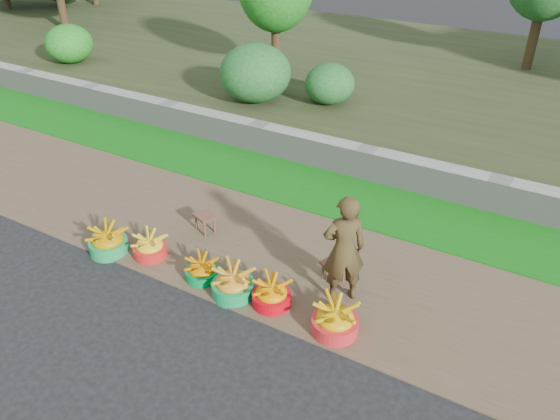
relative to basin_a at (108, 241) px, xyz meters
The scene contains 14 objects.
ground_plane 2.29m from the basin_a, ahead, with size 120.00×120.00×0.00m, color black.
dirt_shoulder 2.53m from the basin_a, 25.84° to the left, with size 80.00×2.50×0.02m, color brown.
grass_verge 3.85m from the basin_a, 53.74° to the left, with size 80.00×1.50×0.04m, color #0F6710.
retaining_wall 4.56m from the basin_a, 60.07° to the left, with size 80.00×0.35×0.55m, color gray.
earth_bank 9.14m from the basin_a, 75.58° to the left, with size 80.00×10.00×0.50m, color #2F361C.
basin_a is the anchor object (origin of this frame).
basin_b 0.62m from the basin_a, 20.42° to the left, with size 0.48×0.48×0.36m.
basin_c 1.53m from the basin_a, ahead, with size 0.45×0.45×0.33m.
basin_d 2.06m from the basin_a, ahead, with size 0.55×0.55×0.41m.
basin_e 2.58m from the basin_a, ahead, with size 0.49×0.49×0.37m.
basin_f 3.46m from the basin_a, ahead, with size 0.56×0.56×0.42m.
stool_left 1.41m from the basin_a, 51.68° to the left, with size 0.39×0.34×0.28m.
stool_right 3.19m from the basin_a, 18.34° to the left, with size 0.36×0.32×0.27m.
vendor_woman 3.40m from the basin_a, 12.88° to the left, with size 0.53×0.35×1.47m, color black.
Camera 1 is at (3.00, -4.10, 4.58)m, focal length 35.00 mm.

